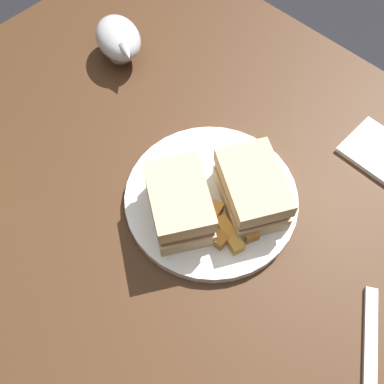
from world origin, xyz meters
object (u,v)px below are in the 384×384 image
plate (211,198)px  gravy_boat (119,39)px  sandwich_half_left (179,204)px  fork (370,358)px  sandwich_half_right (252,189)px  napkin (381,153)px

plate → gravy_boat: gravy_boat is taller
sandwich_half_left → fork: bearing=5.3°
sandwich_half_right → napkin: (0.09, 0.22, -0.04)m
gravy_boat → sandwich_half_left: bearing=-27.4°
sandwich_half_right → gravy_boat: 0.37m
sandwich_half_right → gravy_boat: (-0.37, 0.07, -0.01)m
plate → sandwich_half_right: sandwich_half_right is taller
plate → gravy_boat: 0.34m
gravy_boat → sandwich_half_right: bearing=-11.4°
sandwich_half_right → gravy_boat: size_ratio=1.06×
napkin → gravy_boat: bearing=-162.8°
gravy_boat → fork: 0.63m
gravy_boat → napkin: size_ratio=1.19×
sandwich_half_left → napkin: 0.34m
plate → sandwich_half_left: (-0.01, -0.05, 0.04)m
sandwich_half_right → plate: bearing=-143.5°
plate → sandwich_half_left: sandwich_half_left is taller
plate → sandwich_half_left: size_ratio=1.87×
plate → napkin: bearing=61.4°
plate → napkin: 0.28m
sandwich_half_left → gravy_boat: (-0.31, 0.16, -0.01)m
sandwich_half_right → sandwich_half_left: bearing=-122.4°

